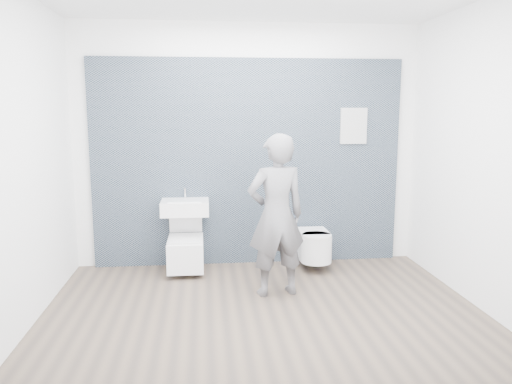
{
  "coord_description": "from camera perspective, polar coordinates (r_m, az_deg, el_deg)",
  "views": [
    {
      "loc": [
        -0.52,
        -4.32,
        1.82
      ],
      "look_at": [
        0.0,
        0.6,
        1.0
      ],
      "focal_mm": 35.0,
      "sensor_mm": 36.0,
      "label": 1
    }
  ],
  "objects": [
    {
      "name": "room_shell",
      "position": [
        4.36,
        0.84,
        8.34
      ],
      "size": [
        4.0,
        4.0,
        4.0
      ],
      "color": "white",
      "rests_on": "ground"
    },
    {
      "name": "tile_wall",
      "position": [
        6.1,
        -0.87,
        -7.96
      ],
      "size": [
        3.6,
        0.06,
        2.4
      ],
      "primitive_type": "cube",
      "color": "black",
      "rests_on": "ground"
    },
    {
      "name": "toilet_square",
      "position": [
        5.71,
        -8.03,
        -6.67
      ],
      "size": [
        0.39,
        0.57,
        0.75
      ],
      "color": "white",
      "rests_on": "ground"
    },
    {
      "name": "visitor",
      "position": [
        4.87,
        2.33,
        -2.7
      ],
      "size": [
        0.65,
        0.49,
        1.6
      ],
      "primitive_type": "imported",
      "rotation": [
        0.0,
        0.0,
        3.34
      ],
      "color": "slate",
      "rests_on": "ground"
    },
    {
      "name": "washbasin",
      "position": [
        5.67,
        -8.12,
        -1.69
      ],
      "size": [
        0.53,
        0.4,
        0.4
      ],
      "color": "white",
      "rests_on": "ground"
    },
    {
      "name": "toilet_rounded",
      "position": [
        5.82,
        6.65,
        -6.09
      ],
      "size": [
        0.35,
        0.6,
        0.32
      ],
      "color": "white",
      "rests_on": "ground"
    },
    {
      "name": "info_placard",
      "position": [
        6.28,
        10.62,
        -7.6
      ],
      "size": [
        0.32,
        0.03,
        0.42
      ],
      "primitive_type": "cube",
      "color": "white",
      "rests_on": "ground"
    },
    {
      "name": "ground",
      "position": [
        4.72,
        0.79,
        -13.27
      ],
      "size": [
        4.0,
        4.0,
        0.0
      ],
      "primitive_type": "plane",
      "color": "brown",
      "rests_on": "ground"
    }
  ]
}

